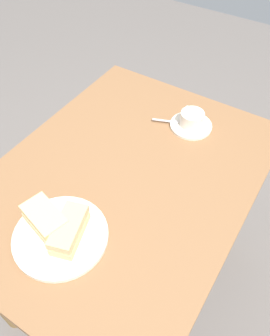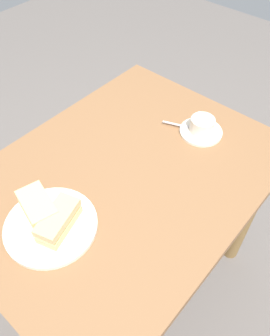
# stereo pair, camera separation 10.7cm
# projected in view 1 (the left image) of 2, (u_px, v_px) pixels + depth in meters

# --- Properties ---
(ground_plane) EXTENTS (6.00, 6.00, 0.00)m
(ground_plane) POSITION_uv_depth(u_px,v_px,m) (128.00, 276.00, 1.68)
(ground_plane) COLOR #635C57
(dining_table) EXTENTS (1.04, 0.78, 0.78)m
(dining_table) POSITION_uv_depth(u_px,v_px,m) (125.00, 202.00, 1.21)
(dining_table) COLOR brown
(dining_table) RESTS_ON ground_plane
(sandwich_plate) EXTENTS (0.26, 0.26, 0.01)m
(sandwich_plate) POSITION_uv_depth(u_px,v_px,m) (61.00, 236.00, 0.94)
(sandwich_plate) COLOR silver
(sandwich_plate) RESTS_ON dining_table
(sandwich_front) EXTENTS (0.16, 0.10, 0.06)m
(sandwich_front) POSITION_uv_depth(u_px,v_px,m) (69.00, 230.00, 0.91)
(sandwich_front) COLOR #E5B67D
(sandwich_front) RESTS_ON sandwich_plate
(sandwich_back) EXTENTS (0.11, 0.15, 0.06)m
(sandwich_back) POSITION_uv_depth(u_px,v_px,m) (45.00, 219.00, 0.93)
(sandwich_back) COLOR #E5BB84
(sandwich_back) RESTS_ON sandwich_plate
(coffee_saucer) EXTENTS (0.15, 0.15, 0.01)m
(coffee_saucer) POSITION_uv_depth(u_px,v_px,m) (191.00, 125.00, 1.25)
(coffee_saucer) COLOR silver
(coffee_saucer) RESTS_ON dining_table
(coffee_cup) EXTENTS (0.09, 0.09, 0.05)m
(coffee_cup) POSITION_uv_depth(u_px,v_px,m) (192.00, 118.00, 1.22)
(coffee_cup) COLOR silver
(coffee_cup) RESTS_ON coffee_saucer
(spoon) EXTENTS (0.05, 0.10, 0.01)m
(spoon) POSITION_uv_depth(u_px,v_px,m) (170.00, 121.00, 1.25)
(spoon) COLOR silver
(spoon) RESTS_ON coffee_saucer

